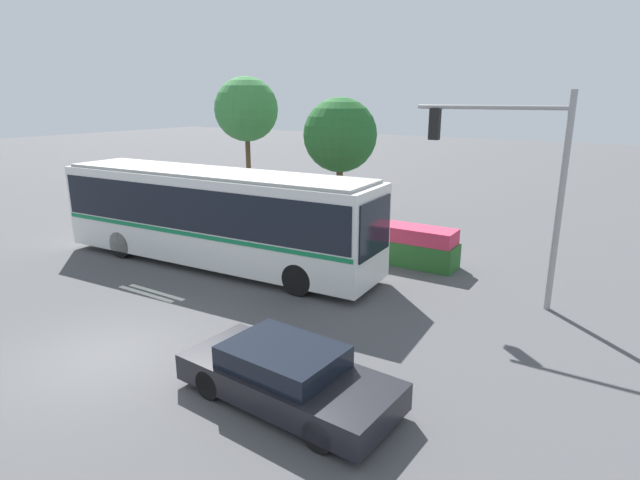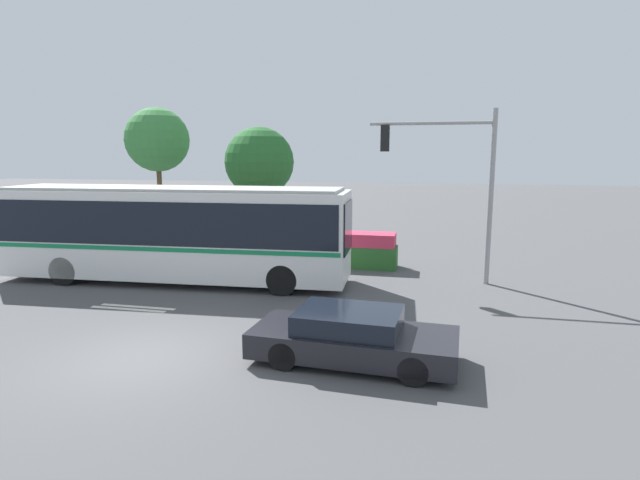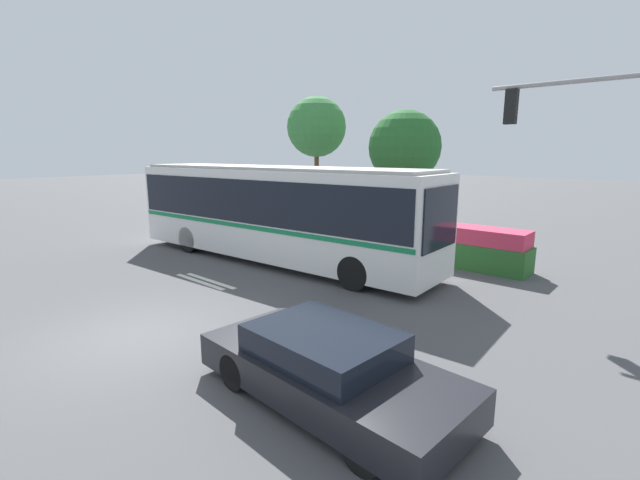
# 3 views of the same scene
# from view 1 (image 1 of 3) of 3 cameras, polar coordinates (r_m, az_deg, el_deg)

# --- Properties ---
(ground_plane) EXTENTS (140.00, 140.00, 0.00)m
(ground_plane) POSITION_cam_1_polar(r_m,az_deg,el_deg) (13.12, -22.86, -11.85)
(ground_plane) COLOR #4C4C4F
(city_bus) EXTENTS (12.43, 3.19, 3.35)m
(city_bus) POSITION_cam_1_polar(r_m,az_deg,el_deg) (18.31, -11.81, 3.07)
(city_bus) COLOR silver
(city_bus) RESTS_ON ground
(sedan_foreground) EXTENTS (4.53, 2.14, 1.15)m
(sedan_foreground) POSITION_cam_1_polar(r_m,az_deg,el_deg) (10.33, -3.71, -14.80)
(sedan_foreground) COLOR black
(sedan_foreground) RESTS_ON ground
(traffic_light_pole) EXTENTS (4.24, 0.24, 5.98)m
(traffic_light_pole) POSITION_cam_1_polar(r_m,az_deg,el_deg) (15.21, 21.44, 7.31)
(traffic_light_pole) COLOR gray
(traffic_light_pole) RESTS_ON ground
(flowering_hedge) EXTENTS (7.84, 1.16, 1.39)m
(flowering_hedge) POSITION_cam_1_polar(r_m,az_deg,el_deg) (19.44, 3.91, 0.37)
(flowering_hedge) COLOR #286028
(flowering_hedge) RESTS_ON ground
(street_tree_left) EXTENTS (3.24, 3.24, 6.82)m
(street_tree_left) POSITION_cam_1_polar(r_m,az_deg,el_deg) (27.07, -8.21, 14.19)
(street_tree_left) COLOR brown
(street_tree_left) RESTS_ON ground
(street_tree_centre) EXTENTS (3.44, 3.44, 5.81)m
(street_tree_centre) POSITION_cam_1_polar(r_m,az_deg,el_deg) (24.25, 2.25, 11.58)
(street_tree_centre) COLOR brown
(street_tree_centre) RESTS_ON ground
(lane_stripe_near) EXTENTS (2.40, 0.16, 0.01)m
(lane_stripe_near) POSITION_cam_1_polar(r_m,az_deg,el_deg) (16.54, -18.88, -5.70)
(lane_stripe_near) COLOR silver
(lane_stripe_near) RESTS_ON ground
(lane_stripe_mid) EXTENTS (2.40, 0.16, 0.01)m
(lane_stripe_mid) POSITION_cam_1_polar(r_m,az_deg,el_deg) (16.57, -17.80, -5.56)
(lane_stripe_mid) COLOR silver
(lane_stripe_mid) RESTS_ON ground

